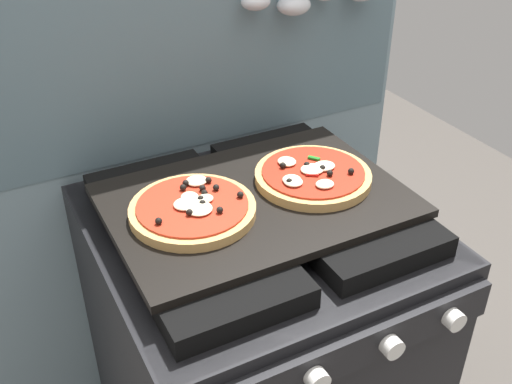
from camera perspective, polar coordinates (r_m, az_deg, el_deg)
name	(u,v)px	position (r m, az deg, el deg)	size (l,w,h in m)	color
kitchen_backsplash	(192,174)	(1.44, -6.03, 1.75)	(1.10, 0.09, 1.55)	#7A939E
stove	(256,370)	(1.42, 0.03, -16.51)	(0.60, 0.64, 0.90)	black
baking_tray	(256,200)	(1.12, 0.00, -0.78)	(0.54, 0.38, 0.02)	black
pizza_left	(193,208)	(1.06, -5.98, -1.55)	(0.22, 0.22, 0.03)	tan
pizza_right	(312,175)	(1.16, 5.31, 1.61)	(0.22, 0.22, 0.03)	tan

